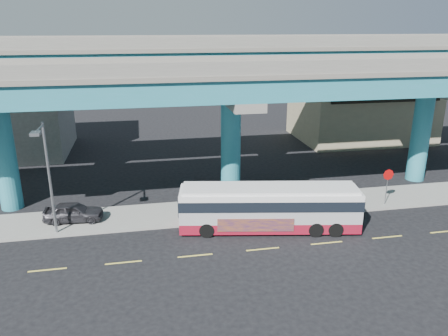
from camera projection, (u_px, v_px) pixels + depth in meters
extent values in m
plane|color=black|center=(261.00, 247.00, 25.89)|extent=(120.00, 120.00, 0.00)
cube|color=gray|center=(241.00, 209.00, 30.99)|extent=(70.00, 4.00, 0.15)
cube|color=#D8C64C|center=(47.00, 270.00, 23.45)|extent=(2.00, 0.12, 0.01)
cube|color=#D8C64C|center=(123.00, 263.00, 24.17)|extent=(2.00, 0.12, 0.01)
cube|color=#D8C64C|center=(195.00, 256.00, 24.89)|extent=(2.00, 0.12, 0.01)
cube|color=#D8C64C|center=(263.00, 249.00, 25.61)|extent=(2.00, 0.12, 0.01)
cube|color=#D8C64C|center=(327.00, 243.00, 26.33)|extent=(2.00, 0.12, 0.01)
cube|color=#D8C64C|center=(387.00, 237.00, 27.05)|extent=(2.00, 0.12, 0.01)
cube|color=#D8C64C|center=(444.00, 232.00, 27.77)|extent=(2.00, 0.12, 0.01)
cylinder|color=teal|center=(5.00, 159.00, 30.23)|extent=(1.50, 1.50, 7.40)
cube|color=gray|center=(8.00, 81.00, 31.95)|extent=(1.80, 5.00, 1.20)
cylinder|color=teal|center=(231.00, 147.00, 33.12)|extent=(1.50, 1.50, 7.40)
cube|color=gray|center=(231.00, 94.00, 31.86)|extent=(2.00, 12.00, 0.60)
cube|color=gray|center=(222.00, 76.00, 34.84)|extent=(1.80, 5.00, 1.20)
cylinder|color=teal|center=(420.00, 137.00, 36.00)|extent=(1.50, 1.50, 7.40)
cube|color=gray|center=(427.00, 88.00, 34.74)|extent=(2.00, 12.00, 0.60)
cube|color=gray|center=(404.00, 72.00, 37.72)|extent=(1.80, 5.00, 1.20)
cube|color=teal|center=(242.00, 87.00, 28.28)|extent=(52.00, 5.00, 1.40)
cube|color=gray|center=(242.00, 73.00, 28.01)|extent=(52.00, 5.40, 0.30)
cube|color=gray|center=(252.00, 68.00, 25.51)|extent=(52.00, 0.25, 0.80)
cube|color=gray|center=(234.00, 61.00, 30.17)|extent=(52.00, 0.25, 0.80)
cube|color=teal|center=(222.00, 59.00, 34.43)|extent=(52.00, 5.00, 1.40)
cube|color=gray|center=(222.00, 48.00, 34.16)|extent=(52.00, 5.40, 0.30)
cube|color=gray|center=(228.00, 42.00, 31.66)|extent=(52.00, 0.25, 0.80)
cube|color=gray|center=(216.00, 40.00, 36.32)|extent=(52.00, 0.25, 0.80)
cube|color=tan|center=(361.00, 108.00, 49.47)|extent=(14.00, 10.00, 7.00)
cube|color=black|center=(387.00, 96.00, 44.05)|extent=(12.00, 0.25, 1.20)
cube|color=gray|center=(3.00, 109.00, 43.24)|extent=(12.00, 10.00, 9.00)
cube|color=maroon|center=(269.00, 222.00, 27.97)|extent=(11.52, 4.36, 0.66)
cube|color=silver|center=(269.00, 207.00, 27.64)|extent=(11.52, 4.36, 1.41)
cube|color=black|center=(269.00, 200.00, 27.49)|extent=(11.59, 4.42, 0.66)
cube|color=silver|center=(270.00, 192.00, 27.33)|extent=(11.52, 4.36, 0.38)
cube|color=silver|center=(270.00, 188.00, 27.24)|extent=(11.08, 4.04, 0.19)
cube|color=black|center=(358.00, 202.00, 27.60)|extent=(0.44, 2.12, 1.13)
cube|color=black|center=(180.00, 203.00, 27.47)|extent=(0.44, 2.12, 1.13)
cube|color=#201250|center=(256.00, 225.00, 26.69)|extent=(4.63, 0.88, 0.85)
cylinder|color=black|center=(207.00, 230.00, 26.91)|extent=(0.97, 0.44, 0.94)
cylinder|color=black|center=(208.00, 216.00, 28.96)|extent=(0.97, 0.44, 0.94)
cylinder|color=black|center=(316.00, 230.00, 26.99)|extent=(0.97, 0.44, 0.94)
cylinder|color=black|center=(309.00, 215.00, 29.04)|extent=(0.97, 0.44, 0.94)
cylinder|color=black|center=(336.00, 230.00, 27.00)|extent=(0.97, 0.44, 0.94)
cylinder|color=black|center=(327.00, 215.00, 29.05)|extent=(0.97, 0.44, 0.94)
imported|color=#2C2B30|center=(73.00, 212.00, 28.74)|extent=(2.00, 3.98, 1.29)
cylinder|color=gray|center=(50.00, 179.00, 26.27)|extent=(0.16, 0.16, 7.06)
cylinder|color=gray|center=(39.00, 129.00, 24.33)|extent=(0.12, 1.91, 0.12)
cube|color=gray|center=(36.00, 134.00, 23.45)|extent=(0.50, 0.70, 0.18)
cylinder|color=gray|center=(386.00, 189.00, 31.27)|extent=(0.06, 0.06, 2.32)
cylinder|color=#B20A0A|center=(388.00, 175.00, 30.89)|extent=(0.80, 0.05, 0.80)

